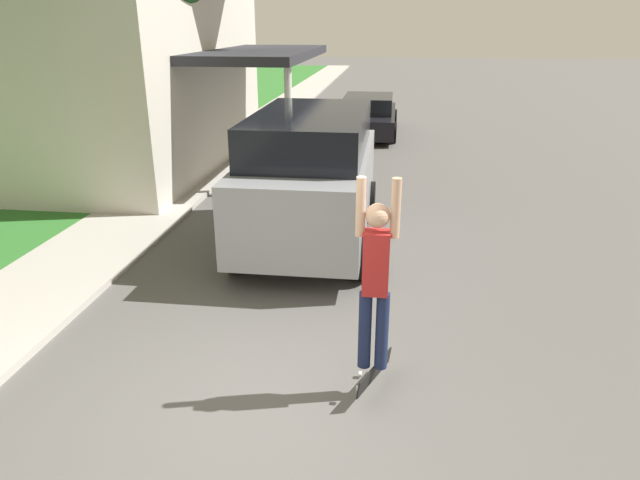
# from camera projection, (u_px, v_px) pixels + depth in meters

# --- Properties ---
(ground_plane) EXTENTS (120.00, 120.00, 0.00)m
(ground_plane) POSITION_uv_depth(u_px,v_px,m) (248.00, 409.00, 5.69)
(ground_plane) COLOR #54514F
(sidewalk) EXTENTS (1.80, 80.00, 0.10)m
(sidewalk) POSITION_uv_depth(u_px,v_px,m) (148.00, 208.00, 11.66)
(sidewalk) COLOR #ADA89E
(sidewalk) RESTS_ON ground_plane
(house) EXTENTS (12.27, 9.41, 7.65)m
(house) POSITION_uv_depth(u_px,v_px,m) (30.00, 3.00, 14.20)
(house) COLOR beige
(house) RESTS_ON lawn
(suv_parked) EXTENTS (2.12, 4.53, 2.23)m
(suv_parked) POSITION_uv_depth(u_px,v_px,m) (310.00, 175.00, 9.61)
(suv_parked) COLOR gray
(suv_parked) RESTS_ON ground_plane
(car_down_street) EXTENTS (1.94, 4.59, 1.31)m
(car_down_street) POSITION_uv_depth(u_px,v_px,m) (368.00, 116.00, 19.29)
(car_down_street) COLOR black
(car_down_street) RESTS_ON ground_plane
(skateboarder) EXTENTS (0.41, 0.23, 1.98)m
(skateboarder) POSITION_uv_depth(u_px,v_px,m) (376.00, 274.00, 5.44)
(skateboarder) COLOR #192347
(skateboarder) RESTS_ON ground_plane
(skateboard) EXTENTS (0.35, 0.77, 0.25)m
(skateboard) POSITION_uv_depth(u_px,v_px,m) (374.00, 371.00, 5.91)
(skateboard) COLOR black
(skateboard) RESTS_ON ground_plane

